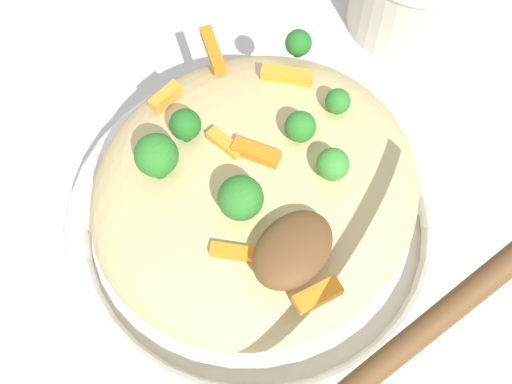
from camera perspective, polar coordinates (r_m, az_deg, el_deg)
name	(u,v)px	position (r m, az deg, el deg)	size (l,w,h in m)	color
ground_plane	(256,235)	(0.49, 0.00, -4.20)	(2.40, 2.40, 0.00)	beige
serving_bowl	(256,222)	(0.47, 0.00, -2.91)	(0.29, 0.29, 0.04)	white
pasta_mound	(256,187)	(0.42, 0.00, 0.49)	(0.24, 0.22, 0.08)	#D1BA7A
carrot_piece_0	(318,295)	(0.35, 5.97, -9.86)	(0.03, 0.01, 0.01)	orange
carrot_piece_1	(225,143)	(0.39, -3.01, 4.71)	(0.03, 0.01, 0.01)	orange
carrot_piece_2	(256,152)	(0.38, 0.00, 3.85)	(0.03, 0.01, 0.01)	orange
carrot_piece_3	(213,50)	(0.44, -4.20, 13.51)	(0.04, 0.01, 0.01)	orange
carrot_piece_4	(167,95)	(0.42, -8.58, 9.26)	(0.03, 0.01, 0.01)	orange
carrot_piece_5	(235,252)	(0.35, -2.05, -5.81)	(0.03, 0.01, 0.01)	orange
carrot_piece_6	(289,231)	(0.36, 3.22, -3.72)	(0.03, 0.01, 0.01)	orange
carrot_piece_7	(287,75)	(0.43, 2.99, 11.19)	(0.04, 0.01, 0.01)	orange
broccoli_floret_0	(241,199)	(0.35, -1.49, -0.63)	(0.03, 0.03, 0.03)	#296820
broccoli_floret_1	(333,165)	(0.37, 7.39, 2.63)	(0.02, 0.02, 0.03)	#377928
broccoli_floret_2	(185,125)	(0.39, -6.82, 6.42)	(0.02, 0.02, 0.03)	#205B1C
broccoli_floret_3	(298,43)	(0.44, 4.11, 14.09)	(0.02, 0.02, 0.02)	#205B1C
broccoli_floret_4	(300,127)	(0.38, 4.29, 6.24)	(0.02, 0.02, 0.03)	#296820
broccoli_floret_5	(157,156)	(0.37, -9.56, 3.45)	(0.03, 0.03, 0.03)	#296820
broccoli_floret_6	(338,102)	(0.41, 7.88, 8.62)	(0.02, 0.02, 0.02)	#296820
serving_spoon	(332,283)	(0.32, 7.32, -8.65)	(0.17, 0.13, 0.11)	brown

